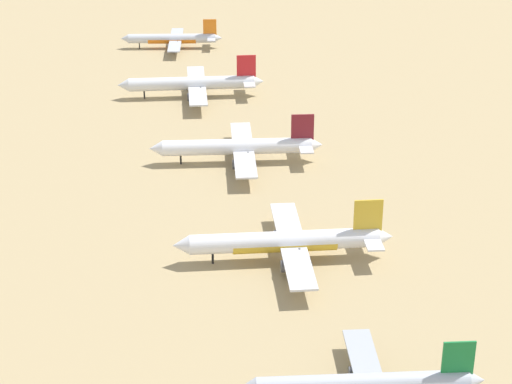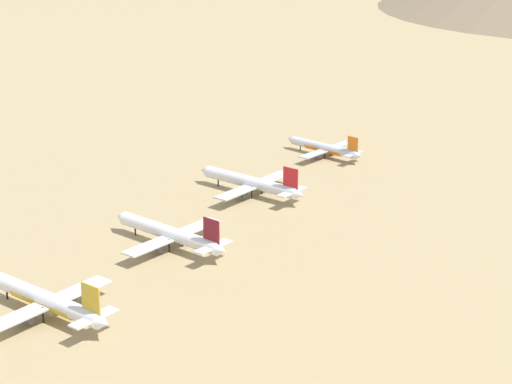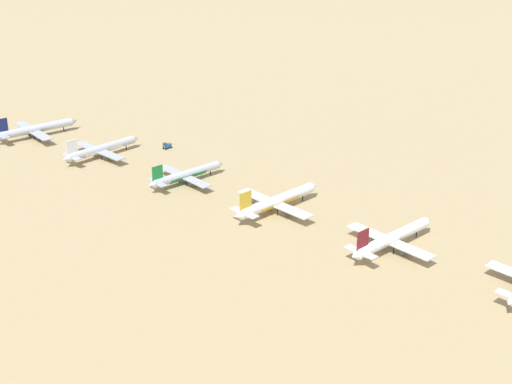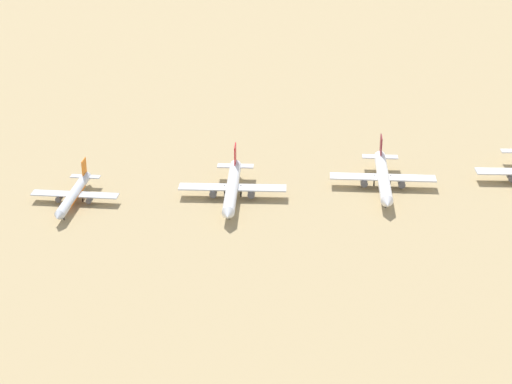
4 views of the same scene
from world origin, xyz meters
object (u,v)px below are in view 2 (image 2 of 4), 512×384
Objects in this scene: parked_jet_2 at (170,234)px; parked_jet_1 at (252,183)px; parked_jet_0 at (325,148)px; parked_jet_3 at (45,300)px.

parked_jet_1 is at bearing -82.66° from parked_jet_2.
parked_jet_0 is 0.80× the size of parked_jet_2.
parked_jet_2 is at bearing 97.34° from parked_jet_1.
parked_jet_3 is at bearing 94.10° from parked_jet_0.
parked_jet_1 is at bearing 92.26° from parked_jet_0.
parked_jet_1 reaches higher than parked_jet_0.
parked_jet_1 is at bearing -84.97° from parked_jet_3.
parked_jet_0 is at bearing -87.74° from parked_jet_1.
parked_jet_2 is 62.54m from parked_jet_3.
parked_jet_3 is (-10.96, 124.55, 0.12)m from parked_jet_1.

